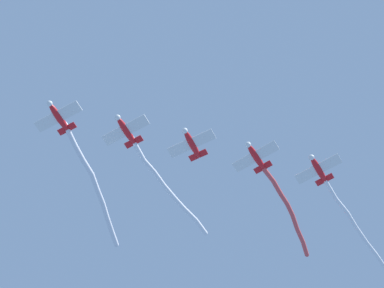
{
  "coord_description": "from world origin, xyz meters",
  "views": [
    {
      "loc": [
        -6.49,
        35.38,
        2.0
      ],
      "look_at": [
        -23.89,
        0.51,
        85.3
      ],
      "focal_mm": 58.24,
      "sensor_mm": 36.0,
      "label": 1
    }
  ],
  "objects_px": {
    "airplane_lead": "(58,116)",
    "airplane_slot": "(256,156)",
    "airplane_right_wing": "(192,143)",
    "airplane_left_wing": "(126,130)",
    "airplane_trail": "(318,169)"
  },
  "relations": [
    {
      "from": "airplane_lead",
      "to": "airplane_left_wing",
      "type": "relative_size",
      "value": 1.0
    },
    {
      "from": "airplane_left_wing",
      "to": "airplane_slot",
      "type": "relative_size",
      "value": 0.98
    },
    {
      "from": "airplane_left_wing",
      "to": "airplane_right_wing",
      "type": "xyz_separation_m",
      "value": [
        -9.6,
        2.28,
        0.25
      ]
    },
    {
      "from": "airplane_left_wing",
      "to": "airplane_lead",
      "type": "bearing_deg",
      "value": -47.77
    },
    {
      "from": "airplane_lead",
      "to": "airplane_slot",
      "type": "relative_size",
      "value": 0.98
    },
    {
      "from": "airplane_right_wing",
      "to": "airplane_slot",
      "type": "relative_size",
      "value": 0.96
    },
    {
      "from": "airplane_lead",
      "to": "airplane_slot",
      "type": "distance_m",
      "value": 29.6
    },
    {
      "from": "airplane_left_wing",
      "to": "airplane_right_wing",
      "type": "relative_size",
      "value": 1.02
    },
    {
      "from": "airplane_right_wing",
      "to": "airplane_slot",
      "type": "distance_m",
      "value": 9.86
    },
    {
      "from": "airplane_lead",
      "to": "airplane_left_wing",
      "type": "bearing_deg",
      "value": 131.68
    },
    {
      "from": "airplane_lead",
      "to": "airplane_slot",
      "type": "height_order",
      "value": "airplane_slot"
    },
    {
      "from": "airplane_slot",
      "to": "airplane_trail",
      "type": "distance_m",
      "value": 9.87
    },
    {
      "from": "airplane_left_wing",
      "to": "airplane_right_wing",
      "type": "height_order",
      "value": "airplane_right_wing"
    },
    {
      "from": "airplane_left_wing",
      "to": "airplane_trail",
      "type": "bearing_deg",
      "value": 132.23
    },
    {
      "from": "airplane_left_wing",
      "to": "airplane_trail",
      "type": "height_order",
      "value": "airplane_trail"
    }
  ]
}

